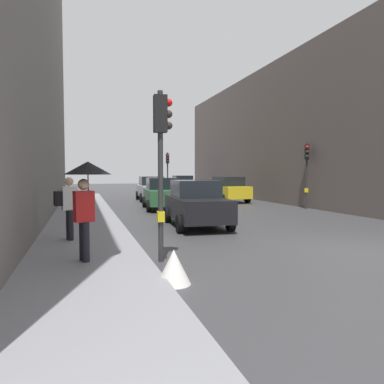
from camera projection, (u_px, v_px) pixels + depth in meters
The scene contains 14 objects.
ground_plane at pixel (358, 251), 9.69m from camera, with size 120.00×120.00×0.00m, color #38383A.
sidewalk_kerb at pixel (85, 227), 13.46m from camera, with size 2.71×40.00×0.16m, color gray.
building_facade_right at pixel (340, 136), 27.39m from camera, with size 12.00×34.70×9.55m, color #5B514C.
traffic_light_far_median at pixel (168, 166), 31.62m from camera, with size 0.24×0.43×3.77m.
traffic_light_near_left at pixel (161, 145), 8.38m from camera, with size 0.44×0.26×3.91m.
traffic_light_mid_street at pixel (307, 163), 20.72m from camera, with size 0.35×0.45×3.73m.
car_yellow_taxi at pixel (227, 189), 25.64m from camera, with size 2.22×4.30×1.76m.
car_green_estate at pixel (162, 194), 20.56m from camera, with size 2.28×4.33×1.76m.
car_blue_van at pixel (182, 185), 35.00m from camera, with size 2.19×4.29×1.76m.
car_silver_hatchback at pixel (152, 189), 26.79m from camera, with size 2.16×4.27×1.76m.
car_dark_suv at pixel (196, 203), 14.02m from camera, with size 2.24×4.31×1.76m.
pedestrian_with_umbrella at pixel (87, 183), 7.86m from camera, with size 1.00×1.00×2.14m.
pedestrian_with_black_backpack at pixel (68, 205), 10.32m from camera, with size 0.65×0.41×1.77m.
warning_sign_triangle at pixel (174, 267), 6.78m from camera, with size 0.64×0.64×0.65m, color silver.
Camera 1 is at (-6.95, -7.94, 2.07)m, focal length 34.41 mm.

